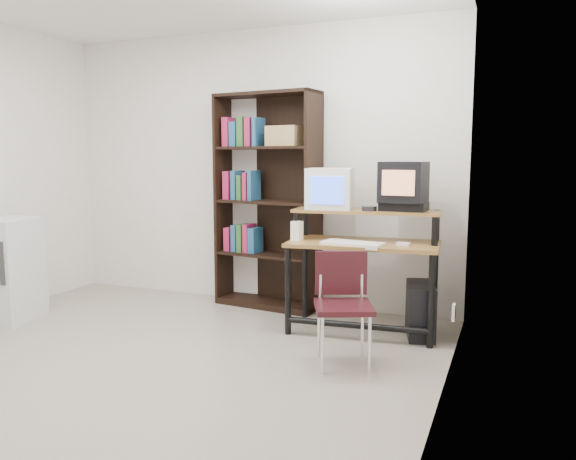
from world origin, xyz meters
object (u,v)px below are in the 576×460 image
at_px(crt_tv, 404,182).
at_px(pc_tower, 420,310).
at_px(computer_desk, 364,247).
at_px(crt_monitor, 330,189).
at_px(bookshelf, 268,200).
at_px(mini_fridge, 2,270).
at_px(school_chair, 343,296).

relative_size(crt_tv, pc_tower, 0.80).
height_order(crt_tv, pc_tower, crt_tv).
xyz_separation_m(computer_desk, crt_monitor, (-0.32, 0.09, 0.46)).
xyz_separation_m(crt_tv, pc_tower, (0.18, -0.11, -1.00)).
bearing_deg(bookshelf, mini_fridge, -138.88).
xyz_separation_m(crt_monitor, pc_tower, (0.78, -0.07, -0.93)).
xyz_separation_m(pc_tower, bookshelf, (-1.49, 0.40, 0.80)).
relative_size(bookshelf, mini_fridge, 2.24).
relative_size(computer_desk, bookshelf, 0.62).
height_order(computer_desk, bookshelf, bookshelf).
bearing_deg(school_chair, computer_desk, 70.69).
distance_m(computer_desk, pc_tower, 0.66).
bearing_deg(crt_tv, computer_desk, -150.32).
xyz_separation_m(pc_tower, mini_fridge, (-3.43, -0.90, 0.23)).
relative_size(school_chair, bookshelf, 0.38).
bearing_deg(crt_monitor, bookshelf, 145.03).
relative_size(school_chair, mini_fridge, 0.85).
xyz_separation_m(crt_monitor, bookshelf, (-0.71, 0.34, -0.13)).
distance_m(crt_tv, mini_fridge, 3.49).
height_order(computer_desk, mini_fridge, computer_desk).
xyz_separation_m(crt_monitor, school_chair, (0.37, -0.85, -0.68)).
distance_m(pc_tower, school_chair, 0.92).
bearing_deg(computer_desk, pc_tower, -1.39).
relative_size(crt_tv, mini_fridge, 0.41).
relative_size(crt_monitor, bookshelf, 0.21).
height_order(crt_monitor, bookshelf, bookshelf).
bearing_deg(pc_tower, crt_monitor, 161.18).
xyz_separation_m(pc_tower, school_chair, (-0.41, -0.78, 0.25)).
xyz_separation_m(school_chair, mini_fridge, (-3.02, -0.12, -0.02)).
relative_size(crt_tv, school_chair, 0.48).
bearing_deg(crt_tv, mini_fridge, -159.05).
height_order(crt_monitor, crt_tv, crt_tv).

